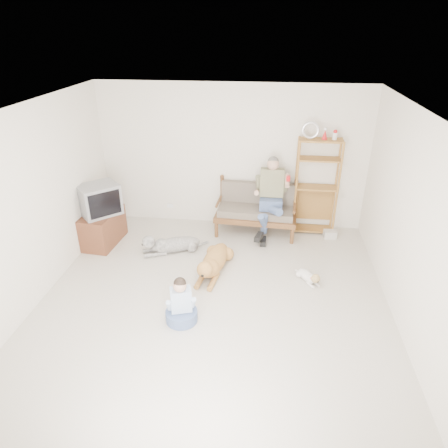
# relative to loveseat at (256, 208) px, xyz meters

# --- Properties ---
(floor) EXTENTS (5.50, 5.50, 0.00)m
(floor) POSITION_rel_loveseat_xyz_m (-0.50, -2.42, -0.49)
(floor) COLOR beige
(floor) RESTS_ON ground
(ceiling) EXTENTS (5.50, 5.50, 0.00)m
(ceiling) POSITION_rel_loveseat_xyz_m (-0.50, -2.42, 2.21)
(ceiling) COLOR white
(ceiling) RESTS_ON ground
(wall_back) EXTENTS (5.00, 0.00, 5.00)m
(wall_back) POSITION_rel_loveseat_xyz_m (-0.50, 0.33, 0.86)
(wall_back) COLOR silver
(wall_back) RESTS_ON ground
(wall_front) EXTENTS (5.00, 0.00, 5.00)m
(wall_front) POSITION_rel_loveseat_xyz_m (-0.50, -5.17, 0.86)
(wall_front) COLOR silver
(wall_front) RESTS_ON ground
(wall_left) EXTENTS (0.00, 5.50, 5.50)m
(wall_left) POSITION_rel_loveseat_xyz_m (-3.00, -2.42, 0.86)
(wall_left) COLOR silver
(wall_left) RESTS_ON ground
(wall_right) EXTENTS (0.00, 5.50, 5.50)m
(wall_right) POSITION_rel_loveseat_xyz_m (2.00, -2.42, 0.86)
(wall_right) COLOR silver
(wall_right) RESTS_ON ground
(loveseat) EXTENTS (1.54, 0.79, 0.95)m
(loveseat) POSITION_rel_loveseat_xyz_m (0.00, 0.00, 0.00)
(loveseat) COLOR brown
(loveseat) RESTS_ON ground
(man) EXTENTS (0.57, 0.81, 1.31)m
(man) POSITION_rel_loveseat_xyz_m (0.24, -0.21, 0.20)
(man) COLOR #526597
(man) RESTS_ON loveseat
(etagere) EXTENTS (0.80, 0.35, 2.10)m
(etagere) POSITION_rel_loveseat_xyz_m (1.08, 0.13, 0.44)
(etagere) COLOR #A17232
(etagere) RESTS_ON ground
(book_stack) EXTENTS (0.24, 0.19, 0.14)m
(book_stack) POSITION_rel_loveseat_xyz_m (1.40, -0.11, -0.41)
(book_stack) COLOR silver
(book_stack) RESTS_ON ground
(tv_stand) EXTENTS (0.58, 0.94, 0.60)m
(tv_stand) POSITION_rel_loveseat_xyz_m (-2.73, -0.77, -0.19)
(tv_stand) COLOR brown
(tv_stand) RESTS_ON ground
(crt_tv) EXTENTS (0.82, 0.82, 0.54)m
(crt_tv) POSITION_rel_loveseat_xyz_m (-2.70, -0.80, 0.38)
(crt_tv) COLOR gray
(crt_tv) RESTS_ON tv_stand
(wall_outlet) EXTENTS (0.12, 0.02, 0.08)m
(wall_outlet) POSITION_rel_loveseat_xyz_m (-1.75, 0.31, -0.19)
(wall_outlet) COLOR white
(wall_outlet) RESTS_ON ground
(golden_retriever) EXTENTS (0.50, 1.42, 0.43)m
(golden_retriever) POSITION_rel_loveseat_xyz_m (-0.61, -1.49, -0.31)
(golden_retriever) COLOR #C08E43
(golden_retriever) RESTS_ON ground
(shaggy_dog) EXTENTS (1.15, 0.61, 0.37)m
(shaggy_dog) POSITION_rel_loveseat_xyz_m (-1.45, -0.97, -0.34)
(shaggy_dog) COLOR silver
(shaggy_dog) RESTS_ON ground
(terrier) EXTENTS (0.37, 0.50, 0.22)m
(terrier) POSITION_rel_loveseat_xyz_m (0.91, -1.61, -0.39)
(terrier) COLOR silver
(terrier) RESTS_ON ground
(child) EXTENTS (0.43, 0.43, 0.68)m
(child) POSITION_rel_loveseat_xyz_m (-0.87, -2.71, -0.24)
(child) COLOR #526597
(child) RESTS_ON ground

